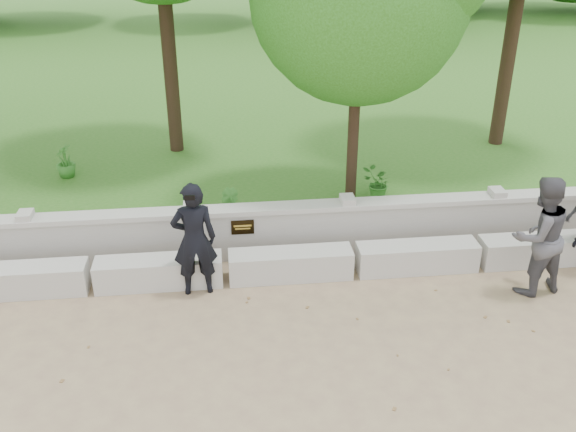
% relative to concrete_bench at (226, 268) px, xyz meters
% --- Properties ---
extents(ground, '(80.00, 80.00, 0.00)m').
position_rel_concrete_bench_xyz_m(ground, '(-0.00, -1.90, -0.22)').
color(ground, '#9A865E').
rests_on(ground, ground).
extents(lawn, '(40.00, 22.00, 0.25)m').
position_rel_concrete_bench_xyz_m(lawn, '(-0.00, 12.10, -0.10)').
color(lawn, '#2C641A').
rests_on(lawn, ground).
extents(concrete_bench, '(11.90, 0.45, 0.45)m').
position_rel_concrete_bench_xyz_m(concrete_bench, '(0.00, 0.00, 0.00)').
color(concrete_bench, '#B5B2AB').
rests_on(concrete_bench, ground).
extents(parapet_wall, '(12.50, 0.35, 0.90)m').
position_rel_concrete_bench_xyz_m(parapet_wall, '(0.00, 0.70, 0.24)').
color(parapet_wall, '#AAA8A1').
rests_on(parapet_wall, ground).
extents(man_main, '(0.68, 0.61, 1.77)m').
position_rel_concrete_bench_xyz_m(man_main, '(-0.43, -0.24, 0.66)').
color(man_main, black).
rests_on(man_main, ground).
extents(visitor_left, '(1.02, 0.87, 1.84)m').
position_rel_concrete_bench_xyz_m(visitor_left, '(4.52, -0.76, 0.69)').
color(visitor_left, '#45444A').
rests_on(visitor_left, ground).
extents(shrub_b, '(0.45, 0.45, 0.64)m').
position_rel_concrete_bench_xyz_m(shrub_b, '(0.14, 1.40, 0.35)').
color(shrub_b, '#357628').
rests_on(shrub_b, lawn).
extents(shrub_c, '(0.66, 0.62, 0.59)m').
position_rel_concrete_bench_xyz_m(shrub_c, '(2.86, 2.13, 0.32)').
color(shrub_c, '#357628').
rests_on(shrub_c, lawn).
extents(shrub_d, '(0.44, 0.47, 0.67)m').
position_rel_concrete_bench_xyz_m(shrub_d, '(-3.06, 3.84, 0.36)').
color(shrub_d, '#357628').
rests_on(shrub_d, lawn).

